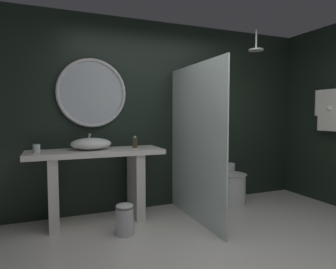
{
  "coord_description": "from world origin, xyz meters",
  "views": [
    {
      "loc": [
        -1.49,
        -2.04,
        1.32
      ],
      "look_at": [
        -0.27,
        0.95,
        1.09
      ],
      "focal_mm": 31.3,
      "sensor_mm": 36.0,
      "label": 1
    }
  ],
  "objects_px": {
    "rain_shower_head": "(256,48)",
    "round_wall_mirror": "(92,93)",
    "hanging_bathrobe": "(333,108)",
    "tumbler_cup": "(36,149)",
    "vessel_sink": "(91,144)",
    "toilet": "(229,185)",
    "waste_bin": "(125,219)",
    "soap_dispenser": "(135,142)"
  },
  "relations": [
    {
      "from": "rain_shower_head",
      "to": "toilet",
      "type": "xyz_separation_m",
      "value": [
        -0.25,
        0.25,
        -1.98
      ]
    },
    {
      "from": "soap_dispenser",
      "to": "hanging_bathrobe",
      "type": "relative_size",
      "value": 0.23
    },
    {
      "from": "vessel_sink",
      "to": "tumbler_cup",
      "type": "xyz_separation_m",
      "value": [
        -0.6,
        -0.08,
        -0.02
      ]
    },
    {
      "from": "round_wall_mirror",
      "to": "rain_shower_head",
      "type": "bearing_deg",
      "value": -11.73
    },
    {
      "from": "soap_dispenser",
      "to": "rain_shower_head",
      "type": "height_order",
      "value": "rain_shower_head"
    },
    {
      "from": "hanging_bathrobe",
      "to": "round_wall_mirror",
      "type": "bearing_deg",
      "value": 163.99
    },
    {
      "from": "toilet",
      "to": "hanging_bathrobe",
      "type": "bearing_deg",
      "value": -29.76
    },
    {
      "from": "rain_shower_head",
      "to": "hanging_bathrobe",
      "type": "height_order",
      "value": "rain_shower_head"
    },
    {
      "from": "soap_dispenser",
      "to": "hanging_bathrobe",
      "type": "distance_m",
      "value": 2.8
    },
    {
      "from": "tumbler_cup",
      "to": "waste_bin",
      "type": "height_order",
      "value": "tumbler_cup"
    },
    {
      "from": "waste_bin",
      "to": "tumbler_cup",
      "type": "bearing_deg",
      "value": 151.71
    },
    {
      "from": "tumbler_cup",
      "to": "soap_dispenser",
      "type": "relative_size",
      "value": 0.64
    },
    {
      "from": "toilet",
      "to": "waste_bin",
      "type": "height_order",
      "value": "toilet"
    },
    {
      "from": "round_wall_mirror",
      "to": "rain_shower_head",
      "type": "relative_size",
      "value": 2.98
    },
    {
      "from": "toilet",
      "to": "vessel_sink",
      "type": "bearing_deg",
      "value": -179.26
    },
    {
      "from": "toilet",
      "to": "round_wall_mirror",
      "type": "bearing_deg",
      "value": 173.92
    },
    {
      "from": "soap_dispenser",
      "to": "hanging_bathrobe",
      "type": "bearing_deg",
      "value": -14.18
    },
    {
      "from": "tumbler_cup",
      "to": "rain_shower_head",
      "type": "xyz_separation_m",
      "value": [
        2.85,
        -0.14,
        1.3
      ]
    },
    {
      "from": "rain_shower_head",
      "to": "waste_bin",
      "type": "xyz_separation_m",
      "value": [
        -1.98,
        -0.33,
        -2.06
      ]
    },
    {
      "from": "tumbler_cup",
      "to": "vessel_sink",
      "type": "bearing_deg",
      "value": 7.73
    },
    {
      "from": "waste_bin",
      "to": "vessel_sink",
      "type": "bearing_deg",
      "value": 116.21
    },
    {
      "from": "vessel_sink",
      "to": "soap_dispenser",
      "type": "xyz_separation_m",
      "value": [
        0.55,
        -0.0,
        -0.0
      ]
    },
    {
      "from": "waste_bin",
      "to": "round_wall_mirror",
      "type": "bearing_deg",
      "value": 105.62
    },
    {
      "from": "vessel_sink",
      "to": "toilet",
      "type": "height_order",
      "value": "vessel_sink"
    },
    {
      "from": "rain_shower_head",
      "to": "waste_bin",
      "type": "relative_size",
      "value": 0.84
    },
    {
      "from": "toilet",
      "to": "waste_bin",
      "type": "relative_size",
      "value": 1.74
    },
    {
      "from": "vessel_sink",
      "to": "rain_shower_head",
      "type": "relative_size",
      "value": 1.64
    },
    {
      "from": "rain_shower_head",
      "to": "waste_bin",
      "type": "height_order",
      "value": "rain_shower_head"
    },
    {
      "from": "rain_shower_head",
      "to": "round_wall_mirror",
      "type": "bearing_deg",
      "value": 168.27
    },
    {
      "from": "vessel_sink",
      "to": "tumbler_cup",
      "type": "distance_m",
      "value": 0.61
    },
    {
      "from": "soap_dispenser",
      "to": "toilet",
      "type": "xyz_separation_m",
      "value": [
        1.45,
        0.03,
        -0.69
      ]
    },
    {
      "from": "round_wall_mirror",
      "to": "hanging_bathrobe",
      "type": "bearing_deg",
      "value": -16.01
    },
    {
      "from": "rain_shower_head",
      "to": "hanging_bathrobe",
      "type": "relative_size",
      "value": 0.45
    },
    {
      "from": "vessel_sink",
      "to": "rain_shower_head",
      "type": "xyz_separation_m",
      "value": [
        2.25,
        -0.22,
        1.28
      ]
    },
    {
      "from": "tumbler_cup",
      "to": "toilet",
      "type": "distance_m",
      "value": 2.69
    },
    {
      "from": "hanging_bathrobe",
      "to": "waste_bin",
      "type": "bearing_deg",
      "value": 177.54
    },
    {
      "from": "rain_shower_head",
      "to": "toilet",
      "type": "height_order",
      "value": "rain_shower_head"
    },
    {
      "from": "rain_shower_head",
      "to": "toilet",
      "type": "distance_m",
      "value": 2.01
    },
    {
      "from": "vessel_sink",
      "to": "toilet",
      "type": "distance_m",
      "value": 2.12
    },
    {
      "from": "hanging_bathrobe",
      "to": "rain_shower_head",
      "type": "bearing_deg",
      "value": 155.08
    },
    {
      "from": "vessel_sink",
      "to": "toilet",
      "type": "xyz_separation_m",
      "value": [
        2.0,
        0.03,
        -0.7
      ]
    },
    {
      "from": "tumbler_cup",
      "to": "round_wall_mirror",
      "type": "distance_m",
      "value": 0.98
    }
  ]
}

